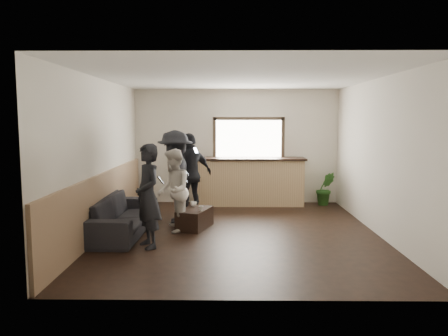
{
  "coord_description": "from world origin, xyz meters",
  "views": [
    {
      "loc": [
        -0.17,
        -7.8,
        2.06
      ],
      "look_at": [
        -0.27,
        0.4,
        1.15
      ],
      "focal_mm": 35.0,
      "sensor_mm": 36.0,
      "label": 1
    }
  ],
  "objects_px": {
    "cup_a": "(194,204)",
    "person_c": "(175,177)",
    "bar_counter": "(249,179)",
    "person_d": "(190,174)",
    "person_a": "(148,196)",
    "person_b": "(173,190)",
    "sofa": "(120,215)",
    "coffee_table": "(195,219)",
    "potted_plant": "(325,189)",
    "cup_b": "(201,208)"
  },
  "relations": [
    {
      "from": "bar_counter",
      "to": "cup_b",
      "type": "bearing_deg",
      "value": -111.83
    },
    {
      "from": "person_a",
      "to": "coffee_table",
      "type": "bearing_deg",
      "value": 121.92
    },
    {
      "from": "person_b",
      "to": "person_d",
      "type": "bearing_deg",
      "value": 162.99
    },
    {
      "from": "cup_a",
      "to": "person_c",
      "type": "height_order",
      "value": "person_c"
    },
    {
      "from": "sofa",
      "to": "person_a",
      "type": "bearing_deg",
      "value": -140.1
    },
    {
      "from": "cup_a",
      "to": "cup_b",
      "type": "relative_size",
      "value": 1.26
    },
    {
      "from": "coffee_table",
      "to": "cup_b",
      "type": "height_order",
      "value": "cup_b"
    },
    {
      "from": "potted_plant",
      "to": "person_c",
      "type": "relative_size",
      "value": 0.44
    },
    {
      "from": "cup_a",
      "to": "person_b",
      "type": "height_order",
      "value": "person_b"
    },
    {
      "from": "bar_counter",
      "to": "sofa",
      "type": "distance_m",
      "value": 3.69
    },
    {
      "from": "cup_a",
      "to": "person_c",
      "type": "distance_m",
      "value": 0.67
    },
    {
      "from": "sofa",
      "to": "coffee_table",
      "type": "height_order",
      "value": "sofa"
    },
    {
      "from": "cup_a",
      "to": "potted_plant",
      "type": "bearing_deg",
      "value": 34.12
    },
    {
      "from": "bar_counter",
      "to": "sofa",
      "type": "xyz_separation_m",
      "value": [
        -2.45,
        -2.75,
        -0.3
      ]
    },
    {
      "from": "potted_plant",
      "to": "person_a",
      "type": "bearing_deg",
      "value": -135.65
    },
    {
      "from": "sofa",
      "to": "person_b",
      "type": "xyz_separation_m",
      "value": [
        0.95,
        0.16,
        0.43
      ]
    },
    {
      "from": "person_b",
      "to": "person_d",
      "type": "relative_size",
      "value": 0.86
    },
    {
      "from": "potted_plant",
      "to": "person_c",
      "type": "height_order",
      "value": "person_c"
    },
    {
      "from": "sofa",
      "to": "person_d",
      "type": "relative_size",
      "value": 1.3
    },
    {
      "from": "sofa",
      "to": "bar_counter",
      "type": "bearing_deg",
      "value": -40.08
    },
    {
      "from": "person_a",
      "to": "person_c",
      "type": "relative_size",
      "value": 0.91
    },
    {
      "from": "cup_b",
      "to": "potted_plant",
      "type": "distance_m",
      "value": 3.77
    },
    {
      "from": "sofa",
      "to": "coffee_table",
      "type": "distance_m",
      "value": 1.39
    },
    {
      "from": "person_b",
      "to": "person_c",
      "type": "height_order",
      "value": "person_c"
    },
    {
      "from": "sofa",
      "to": "coffee_table",
      "type": "bearing_deg",
      "value": -71.3
    },
    {
      "from": "coffee_table",
      "to": "cup_a",
      "type": "xyz_separation_m",
      "value": [
        -0.04,
        0.25,
        0.23
      ]
    },
    {
      "from": "sofa",
      "to": "person_b",
      "type": "relative_size",
      "value": 1.52
    },
    {
      "from": "bar_counter",
      "to": "person_a",
      "type": "xyz_separation_m",
      "value": [
        -1.78,
        -3.6,
        0.2
      ]
    },
    {
      "from": "bar_counter",
      "to": "person_c",
      "type": "xyz_separation_m",
      "value": [
        -1.55,
        -1.86,
        0.29
      ]
    },
    {
      "from": "coffee_table",
      "to": "bar_counter",
      "type": "bearing_deg",
      "value": 64.22
    },
    {
      "from": "cup_a",
      "to": "person_a",
      "type": "bearing_deg",
      "value": -112.03
    },
    {
      "from": "sofa",
      "to": "cup_a",
      "type": "distance_m",
      "value": 1.44
    },
    {
      "from": "bar_counter",
      "to": "person_a",
      "type": "distance_m",
      "value": 4.02
    },
    {
      "from": "potted_plant",
      "to": "coffee_table",
      "type": "bearing_deg",
      "value": -142.39
    },
    {
      "from": "person_c",
      "to": "person_d",
      "type": "distance_m",
      "value": 0.74
    },
    {
      "from": "cup_a",
      "to": "person_c",
      "type": "relative_size",
      "value": 0.07
    },
    {
      "from": "bar_counter",
      "to": "sofa",
      "type": "height_order",
      "value": "bar_counter"
    },
    {
      "from": "person_b",
      "to": "person_c",
      "type": "relative_size",
      "value": 0.83
    },
    {
      "from": "person_a",
      "to": "person_b",
      "type": "xyz_separation_m",
      "value": [
        0.28,
        1.01,
        -0.08
      ]
    },
    {
      "from": "bar_counter",
      "to": "person_c",
      "type": "distance_m",
      "value": 2.44
    },
    {
      "from": "cup_b",
      "to": "person_b",
      "type": "xyz_separation_m",
      "value": [
        -0.5,
        -0.08,
        0.35
      ]
    },
    {
      "from": "bar_counter",
      "to": "person_b",
      "type": "height_order",
      "value": "bar_counter"
    },
    {
      "from": "sofa",
      "to": "person_d",
      "type": "xyz_separation_m",
      "value": [
        1.14,
        1.59,
        0.55
      ]
    },
    {
      "from": "bar_counter",
      "to": "person_a",
      "type": "height_order",
      "value": "bar_counter"
    },
    {
      "from": "person_a",
      "to": "person_d",
      "type": "height_order",
      "value": "person_d"
    },
    {
      "from": "sofa",
      "to": "potted_plant",
      "type": "xyz_separation_m",
      "value": [
        4.3,
        2.7,
        0.06
      ]
    },
    {
      "from": "person_a",
      "to": "potted_plant",
      "type": "bearing_deg",
      "value": 103.68
    },
    {
      "from": "bar_counter",
      "to": "person_d",
      "type": "relative_size",
      "value": 1.52
    },
    {
      "from": "cup_b",
      "to": "person_c",
      "type": "relative_size",
      "value": 0.05
    },
    {
      "from": "potted_plant",
      "to": "person_b",
      "type": "height_order",
      "value": "person_b"
    }
  ]
}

